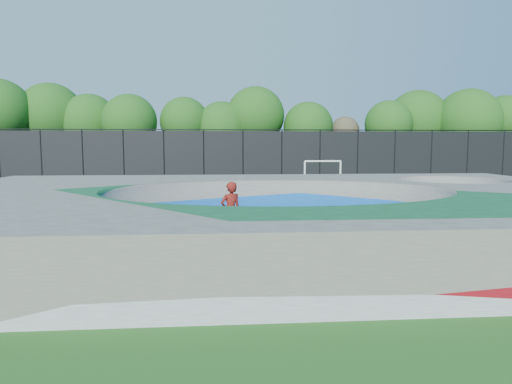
% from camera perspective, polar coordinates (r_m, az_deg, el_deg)
% --- Properties ---
extents(ground, '(120.00, 120.00, 0.00)m').
position_cam_1_polar(ground, '(14.50, 2.74, -5.55)').
color(ground, '#1E5317').
rests_on(ground, ground).
extents(skate_deck, '(22.00, 14.00, 1.50)m').
position_cam_1_polar(skate_deck, '(14.37, 2.76, -2.62)').
color(skate_deck, gray).
rests_on(skate_deck, ground).
extents(skater, '(0.77, 0.67, 1.79)m').
position_cam_1_polar(skater, '(13.63, -3.19, -2.47)').
color(skater, red).
rests_on(skater, ground).
extents(skateboard, '(0.79, 0.57, 0.05)m').
position_cam_1_polar(skateboard, '(13.79, -3.16, -6.05)').
color(skateboard, black).
rests_on(skateboard, ground).
extents(soccer_goal, '(2.68, 0.12, 1.77)m').
position_cam_1_polar(soccer_goal, '(32.56, 8.34, 2.98)').
color(soccer_goal, white).
rests_on(soccer_goal, ground).
extents(fence, '(48.09, 0.09, 4.04)m').
position_cam_1_polar(fence, '(35.15, -1.64, 4.68)').
color(fence, black).
rests_on(fence, ground).
extents(treeline, '(52.03, 7.76, 8.69)m').
position_cam_1_polar(treeline, '(40.32, -4.76, 9.07)').
color(treeline, '#412E20').
rests_on(treeline, ground).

